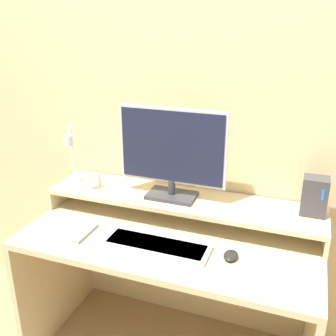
{
  "coord_description": "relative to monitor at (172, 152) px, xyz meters",
  "views": [
    {
      "loc": [
        0.54,
        -1.17,
        1.67
      ],
      "look_at": [
        -0.02,
        0.36,
        1.04
      ],
      "focal_mm": 42.0,
      "sensor_mm": 36.0,
      "label": 1
    }
  ],
  "objects": [
    {
      "name": "wall_back",
      "position": [
        0.05,
        0.19,
        0.18
      ],
      "size": [
        6.0,
        0.05,
        2.5
      ],
      "color": "beige",
      "rests_on": "ground_plane"
    },
    {
      "name": "router_dock",
      "position": [
        0.66,
        0.05,
        -0.15
      ],
      "size": [
        0.11,
        0.09,
        0.18
      ],
      "color": "#3D3D42",
      "rests_on": "monitor_shelf"
    },
    {
      "name": "monitor",
      "position": [
        0.0,
        0.0,
        0.0
      ],
      "size": [
        0.53,
        0.15,
        0.45
      ],
      "color": "#38383D",
      "rests_on": "monitor_shelf"
    },
    {
      "name": "mouse",
      "position": [
        0.35,
        -0.25,
        -0.34
      ],
      "size": [
        0.06,
        0.09,
        0.03
      ],
      "color": "black",
      "rests_on": "desk"
    },
    {
      "name": "desk_lamp",
      "position": [
        -0.53,
        -0.05,
        -0.06
      ],
      "size": [
        0.15,
        0.22,
        0.31
      ],
      "color": "silver",
      "rests_on": "monitor_shelf"
    },
    {
      "name": "keyboard",
      "position": [
        0.03,
        -0.28,
        -0.34
      ],
      "size": [
        0.48,
        0.16,
        0.02
      ],
      "color": "silver",
      "rests_on": "desk"
    },
    {
      "name": "desk",
      "position": [
        0.05,
        -0.17,
        -0.55
      ],
      "size": [
        1.37,
        0.65,
        0.72
      ],
      "color": "beige",
      "rests_on": "ground_plane"
    },
    {
      "name": "remote_control",
      "position": [
        -0.32,
        -0.29,
        -0.34
      ],
      "size": [
        0.04,
        0.18,
        0.02
      ],
      "color": "#99999E",
      "rests_on": "desk"
    },
    {
      "name": "monitor_shelf",
      "position": [
        0.05,
        0.01,
        -0.25
      ],
      "size": [
        1.37,
        0.3,
        0.12
      ],
      "color": "beige",
      "rests_on": "desk"
    }
  ]
}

